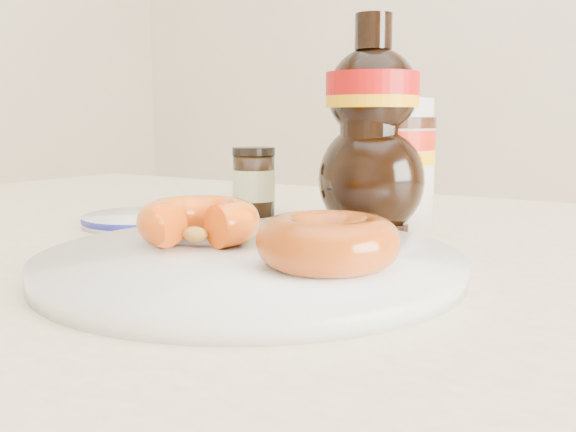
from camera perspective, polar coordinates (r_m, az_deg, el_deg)
The scene contains 8 objects.
dining_table at distance 0.57m, azimuth -0.04°, elevation -11.19°, with size 1.40×0.90×0.75m.
plate at distance 0.46m, azimuth -3.33°, elevation -4.10°, with size 0.30×0.30×0.02m.
donut_bitten at distance 0.50m, azimuth -7.95°, elevation -0.45°, with size 0.09×0.09×0.03m, color orange.
donut_whole at distance 0.41m, azimuth 3.59°, elevation -2.30°, with size 0.09×0.09×0.03m, color #8B3409.
nutella_jar at distance 0.66m, azimuth 8.97°, elevation 5.11°, with size 0.09×0.09×0.13m.
syrup_bottle at distance 0.63m, azimuth 7.45°, elevation 8.08°, with size 0.11×0.09×0.21m, color black, non-canonical shape.
dark_jar at distance 0.73m, azimuth -3.06°, elevation 3.00°, with size 0.05×0.05×0.08m.
blue_rim_saucer at distance 0.68m, azimuth -12.97°, elevation -0.29°, with size 0.12×0.12×0.01m.
Camera 1 is at (0.29, -0.35, 0.86)m, focal length 40.00 mm.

